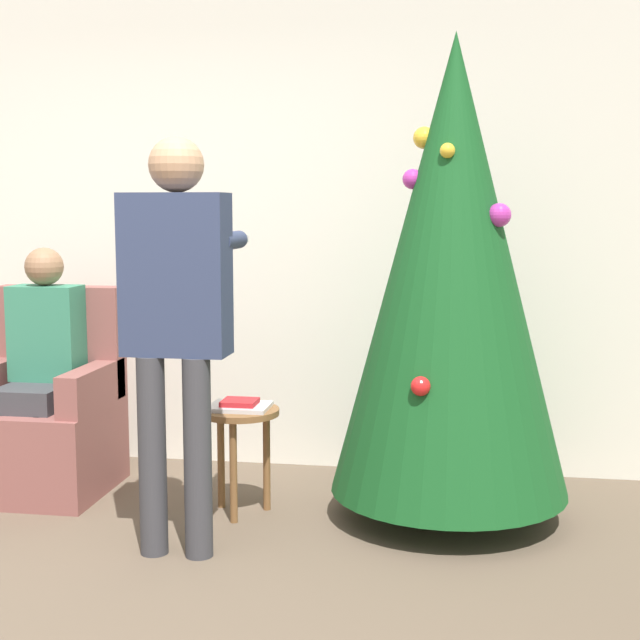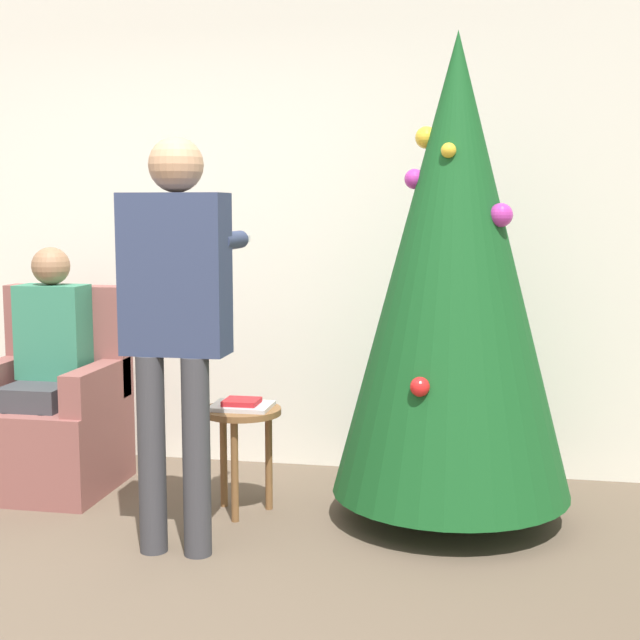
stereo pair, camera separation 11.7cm
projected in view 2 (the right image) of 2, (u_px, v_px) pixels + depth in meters
The scene contains 9 objects.
ground_plane at pixel (50, 634), 3.13m from camera, with size 14.00×14.00×0.00m, color brown.
wall_back at pixel (228, 232), 5.13m from camera, with size 8.00×0.06×2.70m.
christmas_tree at pixel (454, 268), 4.15m from camera, with size 1.13×1.13×2.29m.
armchair at pixel (52, 419), 4.75m from camera, with size 0.69×0.68×1.06m.
person_seated at pixel (47, 357), 4.67m from camera, with size 0.36×0.46×1.28m.
person_standing at pixel (176, 303), 3.79m from camera, with size 0.46×0.57×1.79m.
side_stool at pixel (242, 427), 4.33m from camera, with size 0.38×0.38×0.52m.
laptop at pixel (242, 406), 4.32m from camera, with size 0.29×0.23×0.02m.
book at pixel (242, 402), 4.31m from camera, with size 0.17×0.16×0.02m.
Camera 2 is at (1.49, -2.74, 1.49)m, focal length 50.00 mm.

